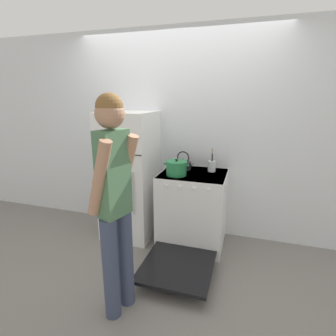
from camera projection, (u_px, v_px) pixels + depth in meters
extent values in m
plane|color=slate|center=(176.00, 226.00, 3.65)|extent=(14.00, 14.00, 0.00)
cube|color=silver|center=(177.00, 135.00, 3.34)|extent=(10.00, 0.06, 2.55)
cube|color=white|center=(130.00, 176.00, 3.29)|extent=(0.61, 0.64, 1.58)
cube|color=#2D2D2D|center=(116.00, 154.00, 2.90)|extent=(0.60, 0.01, 0.01)
cylinder|color=#B2B5BA|center=(133.00, 193.00, 2.95)|extent=(0.02, 0.02, 0.50)
cube|color=white|center=(193.00, 209.00, 3.14)|extent=(0.75, 0.65, 0.89)
cube|color=black|center=(193.00, 174.00, 3.03)|extent=(0.74, 0.64, 0.02)
cube|color=black|center=(187.00, 220.00, 2.87)|extent=(0.65, 0.05, 0.67)
cylinder|color=black|center=(176.00, 175.00, 2.95)|extent=(0.21, 0.21, 0.01)
cylinder|color=black|center=(206.00, 178.00, 2.86)|extent=(0.21, 0.21, 0.01)
cylinder|color=black|center=(182.00, 169.00, 3.19)|extent=(0.21, 0.21, 0.01)
cylinder|color=black|center=(210.00, 172.00, 3.10)|extent=(0.21, 0.21, 0.01)
cylinder|color=silver|center=(166.00, 186.00, 2.80)|extent=(0.04, 0.02, 0.04)
cylinder|color=silver|center=(180.00, 188.00, 2.75)|extent=(0.04, 0.02, 0.04)
cylinder|color=silver|center=(194.00, 189.00, 2.71)|extent=(0.04, 0.02, 0.04)
cylinder|color=silver|center=(208.00, 191.00, 2.67)|extent=(0.04, 0.02, 0.04)
cube|color=black|center=(177.00, 266.00, 2.60)|extent=(0.69, 0.71, 0.04)
cube|color=#99999E|center=(191.00, 215.00, 3.08)|extent=(0.61, 0.36, 0.01)
cylinder|color=#237A42|center=(176.00, 169.00, 2.93)|extent=(0.23, 0.23, 0.14)
cylinder|color=#237A42|center=(176.00, 162.00, 2.91)|extent=(0.24, 0.24, 0.02)
sphere|color=black|center=(176.00, 160.00, 2.91)|extent=(0.03, 0.03, 0.03)
cylinder|color=#237A42|center=(166.00, 164.00, 2.96)|extent=(0.03, 0.02, 0.02)
cylinder|color=#237A42|center=(187.00, 165.00, 2.88)|extent=(0.03, 0.02, 0.02)
cylinder|color=black|center=(183.00, 166.00, 3.18)|extent=(0.20, 0.20, 0.09)
cone|color=black|center=(183.00, 161.00, 3.16)|extent=(0.19, 0.19, 0.02)
sphere|color=black|center=(183.00, 159.00, 3.16)|extent=(0.02, 0.02, 0.02)
cone|color=black|center=(191.00, 165.00, 3.15)|extent=(0.11, 0.03, 0.09)
torus|color=black|center=(183.00, 157.00, 3.15)|extent=(0.15, 0.01, 0.15)
cylinder|color=silver|center=(212.00, 166.00, 3.08)|extent=(0.09, 0.09, 0.13)
cylinder|color=#9E7547|center=(212.00, 159.00, 3.04)|extent=(0.02, 0.03, 0.25)
cylinder|color=#232326|center=(212.00, 162.00, 3.05)|extent=(0.01, 0.04, 0.19)
cylinder|color=#B2B5BA|center=(211.00, 161.00, 3.06)|extent=(0.04, 0.02, 0.21)
cylinder|color=#38425B|center=(111.00, 269.00, 2.06)|extent=(0.13, 0.13, 0.87)
cylinder|color=#38425B|center=(126.00, 258.00, 2.20)|extent=(0.13, 0.13, 0.87)
cube|color=#47704C|center=(113.00, 174.00, 1.93)|extent=(0.20, 0.27, 0.65)
cylinder|color=#A87A5B|center=(99.00, 179.00, 1.82)|extent=(0.28, 0.16, 0.58)
cylinder|color=#A87A5B|center=(126.00, 170.00, 2.04)|extent=(0.28, 0.16, 0.58)
sphere|color=#A87A5B|center=(110.00, 114.00, 1.81)|extent=(0.21, 0.21, 0.21)
sphere|color=brown|center=(109.00, 107.00, 1.80)|extent=(0.19, 0.19, 0.19)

